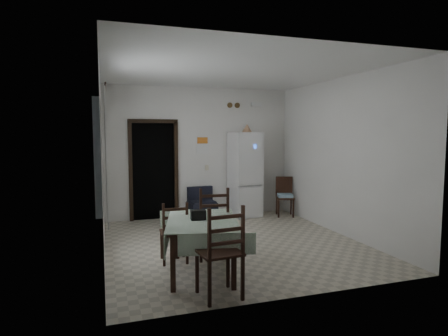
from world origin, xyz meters
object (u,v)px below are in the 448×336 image
fridge (245,174)px  dining_chair_near_head (219,251)px  dining_chair_far_right (212,222)px  dining_chair_far_left (174,231)px  navy_seat (202,203)px  corner_chair (285,197)px  dining_table (202,246)px

fridge → dining_chair_near_head: (-1.81, -3.89, -0.41)m
dining_chair_far_right → dining_chair_far_left: bearing=6.5°
dining_chair_far_left → dining_chair_far_right: size_ratio=0.83×
navy_seat → dining_chair_far_right: 2.59m
corner_chair → dining_chair_near_head: bearing=-108.1°
fridge → dining_chair_far_right: bearing=-128.4°
corner_chair → dining_chair_far_left: (-2.95, -2.24, 0.01)m
navy_seat → dining_table: (-0.80, -3.09, 0.02)m
fridge → corner_chair: size_ratio=2.15×
corner_chair → fridge: bearing=179.7°
dining_chair_far_right → fridge: bearing=-115.3°
navy_seat → dining_chair_far_left: dining_chair_far_left is taller
dining_table → dining_chair_far_right: size_ratio=1.28×
corner_chair → dining_chair_far_left: dining_chair_far_left is taller
dining_table → dining_chair_near_head: dining_chair_near_head is taller
dining_table → dining_chair_far_left: 0.63m
navy_seat → fridge: bearing=-3.8°
fridge → navy_seat: (-1.01, 0.00, -0.61)m
dining_chair_far_left → dining_chair_far_right: dining_chair_far_right is taller
navy_seat → dining_table: bearing=-108.3°
fridge → corner_chair: (0.86, -0.30, -0.51)m
navy_seat → dining_table: 3.19m
dining_table → fridge: bearing=72.8°
dining_chair_far_left → dining_chair_near_head: size_ratio=0.83×
corner_chair → dining_chair_far_left: 3.71m
corner_chair → dining_table: 3.87m
fridge → dining_chair_near_head: fridge is taller
fridge → dining_table: bearing=-127.9°
dining_chair_far_left → dining_chair_near_head: bearing=104.0°
dining_table → dining_chair_far_right: bearing=75.1°
fridge → navy_seat: 1.17m
navy_seat → dining_chair_near_head: size_ratio=0.64×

